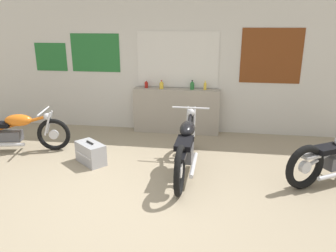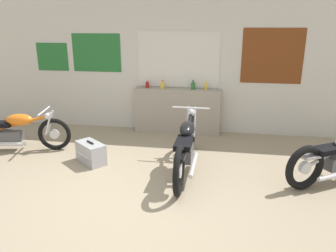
# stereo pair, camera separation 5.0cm
# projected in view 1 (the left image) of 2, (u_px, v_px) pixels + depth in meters

# --- Properties ---
(ground_plane) EXTENTS (24.00, 24.00, 0.00)m
(ground_plane) POSITION_uv_depth(u_px,v_px,m) (129.00, 197.00, 4.52)
(ground_plane) COLOR gray
(wall_back) EXTENTS (10.00, 0.07, 2.80)m
(wall_back) POSITION_uv_depth(u_px,v_px,m) (165.00, 66.00, 6.96)
(wall_back) COLOR beige
(wall_back) RESTS_ON ground_plane
(sill_counter) EXTENTS (1.83, 0.28, 0.95)m
(sill_counter) POSITION_uv_depth(u_px,v_px,m) (176.00, 111.00, 7.03)
(sill_counter) COLOR gray
(sill_counter) RESTS_ON ground_plane
(bottle_leftmost) EXTENTS (0.07, 0.07, 0.17)m
(bottle_leftmost) POSITION_uv_depth(u_px,v_px,m) (146.00, 84.00, 6.99)
(bottle_leftmost) COLOR maroon
(bottle_leftmost) RESTS_ON sill_counter
(bottle_left_center) EXTENTS (0.09, 0.09, 0.18)m
(bottle_left_center) POSITION_uv_depth(u_px,v_px,m) (162.00, 85.00, 6.90)
(bottle_left_center) COLOR gold
(bottle_left_center) RESTS_ON sill_counter
(bottle_center) EXTENTS (0.09, 0.09, 0.20)m
(bottle_center) POSITION_uv_depth(u_px,v_px,m) (192.00, 85.00, 6.81)
(bottle_center) COLOR #23662D
(bottle_center) RESTS_ON sill_counter
(bottle_right_center) EXTENTS (0.06, 0.06, 0.19)m
(bottle_right_center) POSITION_uv_depth(u_px,v_px,m) (205.00, 86.00, 6.80)
(bottle_right_center) COLOR gold
(bottle_right_center) RESTS_ON sill_counter
(motorcycle_black) EXTENTS (0.64, 2.26, 0.91)m
(motorcycle_black) POSITION_uv_depth(u_px,v_px,m) (186.00, 145.00, 5.18)
(motorcycle_black) COLOR black
(motorcycle_black) RESTS_ON ground_plane
(motorcycle_orange) EXTENTS (2.04, 0.71, 0.77)m
(motorcycle_orange) POSITION_uv_depth(u_px,v_px,m) (13.00, 131.00, 6.02)
(motorcycle_orange) COLOR black
(motorcycle_orange) RESTS_ON ground_plane
(hard_case_silver) EXTENTS (0.62, 0.58, 0.38)m
(hard_case_silver) POSITION_uv_depth(u_px,v_px,m) (91.00, 153.00, 5.54)
(hard_case_silver) COLOR #9E9EA3
(hard_case_silver) RESTS_ON ground_plane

